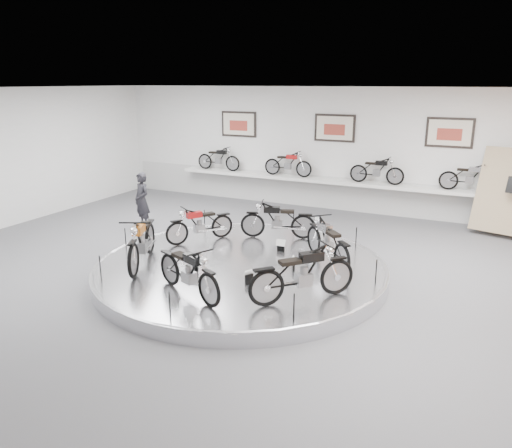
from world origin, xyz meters
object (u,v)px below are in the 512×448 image
at_px(bike_a, 328,241).
at_px(display_platform, 241,269).
at_px(shelf, 330,181).
at_px(bike_e, 188,271).
at_px(visitor, 142,201).
at_px(bike_f, 303,273).
at_px(bike_c, 200,224).
at_px(bike_b, 278,220).
at_px(bike_d, 142,241).

bearing_deg(bike_a, display_platform, 71.21).
xyz_separation_m(shelf, bike_e, (-0.07, -8.36, -0.21)).
bearing_deg(visitor, bike_a, 11.09).
bearing_deg(bike_f, visitor, 104.57).
xyz_separation_m(bike_c, visitor, (-2.70, 1.18, 0.07)).
distance_m(shelf, bike_b, 4.38).
bearing_deg(display_platform, shelf, 90.00).
bearing_deg(shelf, bike_c, -106.42).
xyz_separation_m(shelf, bike_f, (1.91, -7.64, -0.17)).
relative_size(display_platform, visitor, 3.90).
height_order(bike_a, bike_d, bike_d).
xyz_separation_m(display_platform, visitor, (-4.31, 2.10, 0.67)).
relative_size(bike_d, visitor, 1.14).
relative_size(shelf, bike_a, 6.52).
height_order(bike_b, bike_e, bike_e).
relative_size(bike_c, bike_e, 0.93).
relative_size(shelf, bike_d, 5.86).
distance_m(shelf, bike_d, 7.65).
height_order(bike_d, bike_f, bike_d).
xyz_separation_m(shelf, bike_b, (0.02, -4.37, -0.22)).
bearing_deg(visitor, bike_b, 22.00).
height_order(display_platform, shelf, shelf).
relative_size(bike_b, bike_d, 0.86).
height_order(bike_b, bike_d, bike_d).
bearing_deg(bike_b, shelf, -108.59).
bearing_deg(visitor, shelf, 67.90).
xyz_separation_m(shelf, bike_d, (-1.87, -7.42, -0.15)).
bearing_deg(shelf, bike_f, -75.95).
xyz_separation_m(bike_b, bike_c, (-1.63, -1.10, -0.02)).
distance_m(bike_c, visitor, 2.94).
relative_size(bike_a, visitor, 1.03).
bearing_deg(bike_b, bike_a, 125.99).
distance_m(display_platform, bike_d, 2.24).
bearing_deg(display_platform, visitor, 153.98).
height_order(bike_b, bike_c, bike_b).
bearing_deg(bike_c, display_platform, 93.21).
xyz_separation_m(bike_a, bike_f, (0.20, -2.07, 0.03)).
xyz_separation_m(bike_e, bike_f, (1.98, 0.72, 0.04)).
bearing_deg(bike_f, shelf, 56.84).
bearing_deg(bike_a, bike_c, 43.62).
relative_size(bike_c, bike_d, 0.82).
height_order(bike_e, visitor, visitor).
distance_m(bike_d, bike_e, 2.03).
height_order(bike_a, visitor, visitor).
xyz_separation_m(bike_a, visitor, (-6.02, 1.27, 0.02)).
xyz_separation_m(bike_c, bike_f, (3.52, -2.16, 0.07)).
bearing_deg(display_platform, bike_a, 25.95).
height_order(bike_c, bike_e, bike_e).
relative_size(display_platform, bike_a, 3.80).
distance_m(display_platform, bike_f, 2.37).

